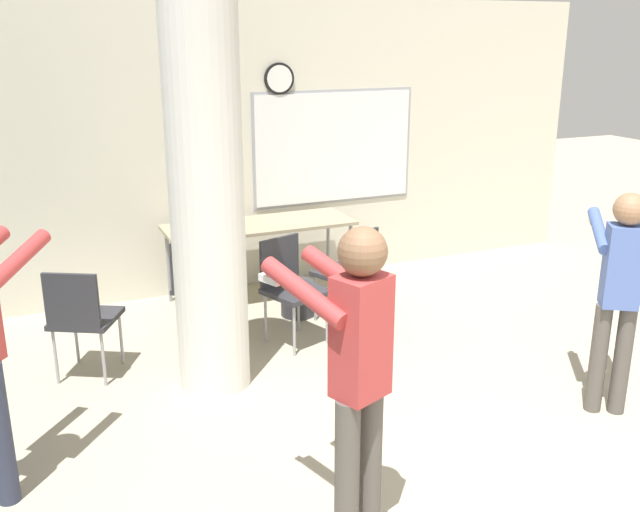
# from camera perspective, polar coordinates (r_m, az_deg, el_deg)

# --- Properties ---
(wall_back) EXTENTS (8.00, 0.15, 2.80)m
(wall_back) POSITION_cam_1_polar(r_m,az_deg,el_deg) (7.06, -7.16, 8.56)
(wall_back) COLOR beige
(wall_back) RESTS_ON ground_plane
(support_pillar) EXTENTS (0.51, 0.51, 2.80)m
(support_pillar) POSITION_cam_1_polar(r_m,az_deg,el_deg) (4.93, -9.06, 4.66)
(support_pillar) COLOR silver
(support_pillar) RESTS_ON ground_plane
(folding_table) EXTENTS (1.78, 0.64, 0.75)m
(folding_table) POSITION_cam_1_polar(r_m,az_deg,el_deg) (6.77, -4.86, 2.20)
(folding_table) COLOR tan
(folding_table) RESTS_ON ground_plane
(bottle_on_table) EXTENTS (0.07, 0.07, 0.30)m
(bottle_on_table) POSITION_cam_1_polar(r_m,az_deg,el_deg) (6.58, -7.07, 3.16)
(bottle_on_table) COLOR black
(bottle_on_table) RESTS_ON folding_table
(waste_bin) EXTENTS (0.31, 0.31, 0.32)m
(waste_bin) POSITION_cam_1_polar(r_m,az_deg,el_deg) (6.51, -1.78, -3.39)
(waste_bin) COLOR #38383D
(waste_bin) RESTS_ON ground_plane
(chair_table_right) EXTENTS (0.58, 0.58, 0.87)m
(chair_table_right) POSITION_cam_1_polar(r_m,az_deg,el_deg) (6.22, 2.43, -0.98)
(chair_table_right) COLOR #2D2D33
(chair_table_right) RESTS_ON ground_plane
(chair_table_left) EXTENTS (0.62, 0.62, 0.87)m
(chair_table_left) POSITION_cam_1_polar(r_m,az_deg,el_deg) (5.93, -9.42, -2.13)
(chair_table_left) COLOR #2D2D33
(chair_table_left) RESTS_ON ground_plane
(chair_near_pillar) EXTENTS (0.60, 0.60, 0.87)m
(chair_near_pillar) POSITION_cam_1_polar(r_m,az_deg,el_deg) (5.49, -18.55, -4.45)
(chair_near_pillar) COLOR #2D2D33
(chair_near_pillar) RESTS_ON ground_plane
(chair_table_front) EXTENTS (0.56, 0.56, 0.87)m
(chair_table_front) POSITION_cam_1_polar(r_m,az_deg,el_deg) (5.86, -2.40, -2.14)
(chair_table_front) COLOR #2D2D33
(chair_table_front) RESTS_ON ground_plane
(person_playing_front) EXTENTS (0.53, 0.67, 1.66)m
(person_playing_front) POSITION_cam_1_polar(r_m,az_deg,el_deg) (3.39, 2.90, -8.80)
(person_playing_front) COLOR #514C47
(person_playing_front) RESTS_ON ground_plane
(person_playing_side) EXTENTS (0.54, 0.63, 1.52)m
(person_playing_side) POSITION_cam_1_polar(r_m,az_deg,el_deg) (5.03, 22.79, -2.24)
(person_playing_side) COLOR #514C47
(person_playing_side) RESTS_ON ground_plane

